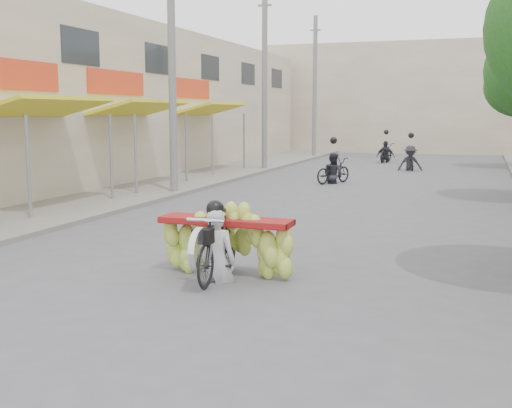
% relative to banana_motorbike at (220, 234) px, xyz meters
% --- Properties ---
extents(ground, '(120.00, 120.00, 0.00)m').
position_rel_banana_motorbike_xyz_m(ground, '(0.04, -2.90, -0.71)').
color(ground, '#535358').
rests_on(ground, ground).
extents(sidewalk_left, '(4.00, 60.00, 0.12)m').
position_rel_banana_motorbike_xyz_m(sidewalk_left, '(-6.96, 12.10, -0.65)').
color(sidewalk_left, slate).
rests_on(sidewalk_left, ground).
extents(shophouse_row_left, '(9.77, 40.00, 6.00)m').
position_rel_banana_motorbike_xyz_m(shophouse_row_left, '(-11.95, 11.07, 2.29)').
color(shophouse_row_left, '#C1B199').
rests_on(shophouse_row_left, ground).
extents(far_building, '(20.00, 6.00, 7.00)m').
position_rel_banana_motorbike_xyz_m(far_building, '(0.04, 35.10, 2.79)').
color(far_building, '#C1B199').
rests_on(far_building, ground).
extents(utility_pole_mid, '(0.60, 0.24, 8.00)m').
position_rel_banana_motorbike_xyz_m(utility_pole_mid, '(-5.36, 9.10, 3.32)').
color(utility_pole_mid, slate).
rests_on(utility_pole_mid, ground).
extents(utility_pole_far, '(0.60, 0.24, 8.00)m').
position_rel_banana_motorbike_xyz_m(utility_pole_far, '(-5.36, 18.10, 3.32)').
color(utility_pole_far, slate).
rests_on(utility_pole_far, ground).
extents(utility_pole_back, '(0.60, 0.24, 8.00)m').
position_rel_banana_motorbike_xyz_m(utility_pole_back, '(-5.36, 27.10, 3.32)').
color(utility_pole_back, slate).
rests_on(utility_pole_back, ground).
extents(banana_motorbike, '(2.20, 1.93, 2.14)m').
position_rel_banana_motorbike_xyz_m(banana_motorbike, '(0.00, 0.00, 0.00)').
color(banana_motorbike, black).
rests_on(banana_motorbike, ground).
extents(bg_motorbike_a, '(1.31, 1.77, 1.95)m').
position_rel_banana_motorbike_xyz_m(bg_motorbike_a, '(-1.32, 14.02, 0.03)').
color(bg_motorbike_a, black).
rests_on(bg_motorbike_a, ground).
extents(bg_motorbike_b, '(1.15, 1.62, 1.95)m').
position_rel_banana_motorbike_xyz_m(bg_motorbike_b, '(0.81, 20.27, 0.16)').
color(bg_motorbike_b, black).
rests_on(bg_motorbike_b, ground).
extents(bg_motorbike_c, '(1.03, 1.83, 1.95)m').
position_rel_banana_motorbike_xyz_m(bg_motorbike_c, '(-0.89, 24.63, 0.06)').
color(bg_motorbike_c, black).
rests_on(bg_motorbike_c, ground).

